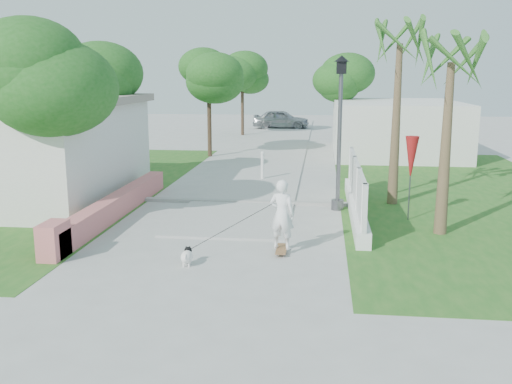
# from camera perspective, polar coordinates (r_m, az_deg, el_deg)

# --- Properties ---
(ground) EXTENTS (90.00, 90.00, 0.00)m
(ground) POSITION_cam_1_polar(r_m,az_deg,el_deg) (11.95, -5.41, -7.51)
(ground) COLOR #B7B7B2
(ground) RESTS_ON ground
(path_strip) EXTENTS (3.20, 36.00, 0.06)m
(path_strip) POSITION_cam_1_polar(r_m,az_deg,el_deg) (31.37, 2.20, 4.58)
(path_strip) COLOR #B7B7B2
(path_strip) RESTS_ON ground
(curb) EXTENTS (6.50, 0.25, 0.10)m
(curb) POSITION_cam_1_polar(r_m,az_deg,el_deg) (17.63, -1.37, -0.98)
(curb) COLOR #999993
(curb) RESTS_ON ground
(grass_left) EXTENTS (8.00, 20.00, 0.01)m
(grass_left) POSITION_cam_1_polar(r_m,az_deg,el_deg) (21.59, -19.32, 0.59)
(grass_left) COLOR #23601E
(grass_left) RESTS_ON ground
(grass_right) EXTENTS (8.00, 20.00, 0.01)m
(grass_right) POSITION_cam_1_polar(r_m,az_deg,el_deg) (19.96, 19.80, -0.31)
(grass_right) COLOR #23601E
(grass_right) RESTS_ON ground
(pink_wall) EXTENTS (0.45, 8.20, 0.80)m
(pink_wall) POSITION_cam_1_polar(r_m,az_deg,el_deg) (16.07, -14.35, -1.65)
(pink_wall) COLOR #C86C66
(pink_wall) RESTS_ON ground
(lattice_fence) EXTENTS (0.35, 7.00, 1.50)m
(lattice_fence) POSITION_cam_1_polar(r_m,az_deg,el_deg) (16.42, 9.96, -0.35)
(lattice_fence) COLOR white
(lattice_fence) RESTS_ON ground
(building_right) EXTENTS (6.00, 8.00, 2.60)m
(building_right) POSITION_cam_1_polar(r_m,az_deg,el_deg) (29.37, 13.73, 6.26)
(building_right) COLOR silver
(building_right) RESTS_ON ground
(street_lamp) EXTENTS (0.44, 0.44, 4.44)m
(street_lamp) POSITION_cam_1_polar(r_m,az_deg,el_deg) (16.60, 8.37, 6.41)
(street_lamp) COLOR #59595E
(street_lamp) RESTS_ON ground
(bollard) EXTENTS (0.14, 0.14, 1.09)m
(bollard) POSITION_cam_1_polar(r_m,az_deg,el_deg) (21.41, 0.65, 2.74)
(bollard) COLOR white
(bollard) RESTS_ON ground
(patio_umbrella) EXTENTS (0.36, 0.36, 2.30)m
(patio_umbrella) POSITION_cam_1_polar(r_m,az_deg,el_deg) (15.87, 15.27, 3.19)
(patio_umbrella) COLOR #59595E
(patio_umbrella) RESTS_ON ground
(tree_left_near) EXTENTS (3.60, 3.60, 5.28)m
(tree_left_near) POSITION_cam_1_polar(r_m,az_deg,el_deg) (15.62, -19.90, 10.66)
(tree_left_near) COLOR #4C3826
(tree_left_near) RESTS_ON ground
(tree_left_mid) EXTENTS (3.20, 3.20, 4.85)m
(tree_left_mid) POSITION_cam_1_polar(r_m,az_deg,el_deg) (21.05, -15.61, 10.13)
(tree_left_mid) COLOR #4C3826
(tree_left_mid) RESTS_ON ground
(tree_path_left) EXTENTS (3.40, 3.40, 5.23)m
(tree_path_left) POSITION_cam_1_polar(r_m,az_deg,el_deg) (27.54, -4.73, 11.46)
(tree_path_left) COLOR #4C3826
(tree_path_left) RESTS_ON ground
(tree_path_right) EXTENTS (3.00, 3.00, 4.79)m
(tree_path_right) POSITION_cam_1_polar(r_m,az_deg,el_deg) (31.02, 8.30, 10.81)
(tree_path_right) COLOR #4C3826
(tree_path_right) RESTS_ON ground
(tree_path_far) EXTENTS (3.20, 3.20, 5.17)m
(tree_path_far) POSITION_cam_1_polar(r_m,az_deg,el_deg) (37.37, -1.35, 11.56)
(tree_path_far) COLOR #4C3826
(tree_path_far) RESTS_ON ground
(palm_far) EXTENTS (1.80, 1.80, 5.30)m
(palm_far) POSITION_cam_1_polar(r_m,az_deg,el_deg) (17.67, 14.15, 13.19)
(palm_far) COLOR brown
(palm_far) RESTS_ON ground
(palm_near) EXTENTS (1.80, 1.80, 4.70)m
(palm_near) POSITION_cam_1_polar(r_m,az_deg,el_deg) (14.54, 18.89, 11.22)
(palm_near) COLOR brown
(palm_near) RESTS_ON ground
(skateboarder) EXTENTS (2.22, 1.34, 1.67)m
(skateboarder) POSITION_cam_1_polar(r_m,az_deg,el_deg) (12.41, -1.44, -3.25)
(skateboarder) COLOR #93633A
(skateboarder) RESTS_ON ground
(dog) EXTENTS (0.28, 0.55, 0.37)m
(dog) POSITION_cam_1_polar(r_m,az_deg,el_deg) (12.06, -6.92, -6.35)
(dog) COLOR white
(dog) RESTS_ON ground
(parked_car) EXTENTS (4.10, 1.75, 1.38)m
(parked_car) POSITION_cam_1_polar(r_m,az_deg,el_deg) (41.99, 2.53, 7.29)
(parked_car) COLOR #9EA2A6
(parked_car) RESTS_ON ground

